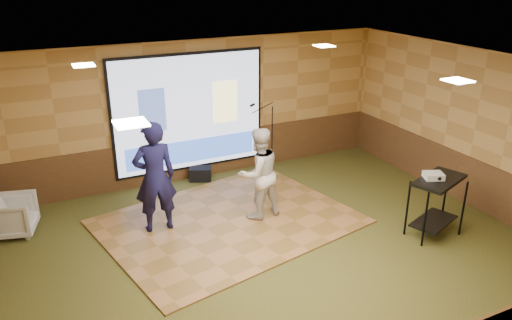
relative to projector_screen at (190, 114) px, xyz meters
name	(u,v)px	position (x,y,z in m)	size (l,w,h in m)	color
ground	(262,254)	(0.00, -3.44, -1.47)	(9.00, 9.00, 0.00)	#2D3A1A
room_shell	(262,133)	(0.00, -3.44, 0.62)	(9.04, 7.04, 3.02)	tan
wainscot_back	(191,157)	(0.00, 0.04, -1.00)	(9.00, 0.04, 0.95)	#4D2D19
wainscot_right	(465,179)	(4.48, -3.44, -1.00)	(0.04, 7.00, 0.95)	#4D2D19
projector_screen	(190,114)	(0.00, 0.00, 0.00)	(3.32, 0.06, 2.52)	black
downlight_nw	(83,65)	(-2.20, -1.64, 1.50)	(0.32, 0.32, 0.02)	#FFEEBF
downlight_ne	(324,46)	(2.20, -1.64, 1.50)	(0.32, 0.32, 0.02)	#FFEEBF
downlight_sw	(131,123)	(-2.20, -4.94, 1.50)	(0.32, 0.32, 0.02)	#FFEEBF
downlight_se	(458,81)	(2.20, -4.94, 1.50)	(0.32, 0.32, 0.02)	#FFEEBF
dance_floor	(229,221)	(-0.08, -2.22, -1.46)	(4.34, 3.31, 0.03)	#9B6838
player_left	(155,177)	(-1.31, -1.94, -0.45)	(0.73, 0.48, 1.99)	#161440
player_right	(259,173)	(0.51, -2.28, -0.58)	(0.84, 0.65, 1.72)	beige
av_table	(437,195)	(2.97, -4.17, -0.70)	(1.02, 0.54, 1.07)	black
projector	(433,176)	(2.88, -4.12, -0.35)	(0.31, 0.25, 0.10)	silver
mic_stand	(270,154)	(1.60, -0.58, -0.98)	(0.67, 0.27, 1.71)	black
banquet_chair	(12,216)	(-3.62, -0.96, -1.13)	(0.73, 0.75, 0.69)	gray
duffel_bag	(200,174)	(0.11, -0.19, -1.33)	(0.46, 0.31, 0.29)	black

